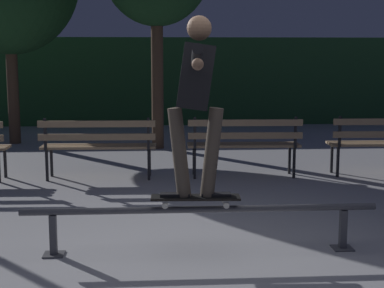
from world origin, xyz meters
TOP-DOWN VIEW (x-y plane):
  - ground_plane at (0.00, 0.00)m, footprint 90.00×90.00m
  - hedge_backdrop at (0.00, 10.20)m, footprint 24.00×1.20m
  - grind_rail at (0.00, 0.14)m, footprint 3.14×0.18m
  - skateboard at (-0.04, 0.14)m, footprint 0.79×0.24m
  - skateboarder at (-0.04, 0.14)m, footprint 0.62×1.41m
  - park_bench_left_center at (-1.18, 3.29)m, footprint 1.61×0.46m
  - park_bench_right_center at (0.87, 3.29)m, footprint 1.61×0.46m

SIDE VIEW (x-z plane):
  - ground_plane at x=0.00m, z-range 0.00..0.00m
  - grind_rail at x=0.00m, z-range 0.12..0.54m
  - skateboard at x=-0.04m, z-range 0.45..0.54m
  - park_bench_left_center at x=-1.18m, z-range 0.10..0.98m
  - park_bench_right_center at x=0.87m, z-range 0.10..0.98m
  - hedge_backdrop at x=0.00m, z-range 0.00..2.15m
  - skateboarder at x=-0.04m, z-range 0.65..2.21m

